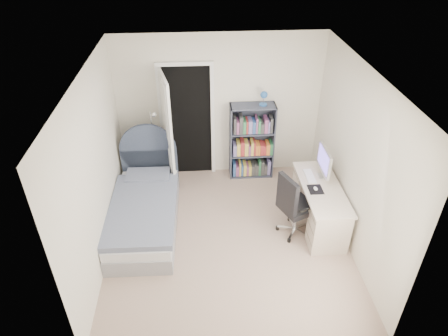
{
  "coord_description": "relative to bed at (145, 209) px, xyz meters",
  "views": [
    {
      "loc": [
        -0.37,
        -4.32,
        4.1
      ],
      "look_at": [
        -0.03,
        0.32,
        1.02
      ],
      "focal_mm": 32.0,
      "sensor_mm": 36.0,
      "label": 1
    }
  ],
  "objects": [
    {
      "name": "nightstand",
      "position": [
        -0.02,
        1.13,
        0.09
      ],
      "size": [
        0.38,
        0.38,
        0.56
      ],
      "color": "tan",
      "rests_on": "ground"
    },
    {
      "name": "room_shell",
      "position": [
        1.22,
        -0.41,
        0.97
      ],
      "size": [
        3.5,
        3.7,
        2.6
      ],
      "color": "gray",
      "rests_on": "ground"
    },
    {
      "name": "floor_lamp",
      "position": [
        0.13,
        0.97,
        0.3
      ],
      "size": [
        0.2,
        0.2,
        1.42
      ],
      "color": "silver",
      "rests_on": "ground"
    },
    {
      "name": "bookcase",
      "position": [
        1.76,
        1.23,
        0.34
      ],
      "size": [
        0.76,
        0.32,
        1.6
      ],
      "color": "#3D4254",
      "rests_on": "ground"
    },
    {
      "name": "desk",
      "position": [
        2.6,
        -0.18,
        0.1
      ],
      "size": [
        0.56,
        1.4,
        1.15
      ],
      "color": "beige",
      "rests_on": "ground"
    },
    {
      "name": "bed",
      "position": [
        0.0,
        0.0,
        0.0
      ],
      "size": [
        0.99,
        2.02,
        1.23
      ],
      "color": "gray",
      "rests_on": "ground"
    },
    {
      "name": "office_chair",
      "position": [
        2.15,
        -0.38,
        0.29
      ],
      "size": [
        0.6,
        0.6,
        1.03
      ],
      "color": "silver",
      "rests_on": "ground"
    },
    {
      "name": "door",
      "position": [
        0.46,
        1.11,
        0.76
      ],
      "size": [
        0.92,
        0.82,
        2.06
      ],
      "color": "black",
      "rests_on": "ground"
    }
  ]
}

